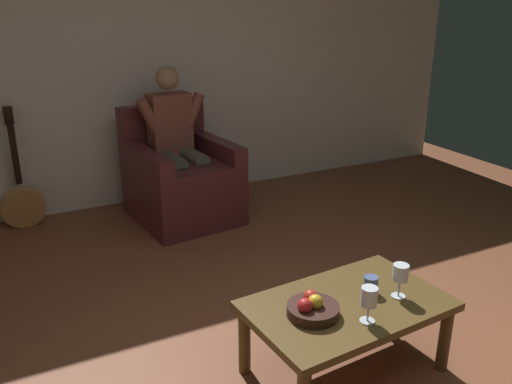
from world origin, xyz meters
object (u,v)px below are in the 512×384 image
object	(u,v)px
armchair	(181,181)
person_seated	(177,140)
guitar	(23,202)
fruit_bowl	(312,308)
coffee_table	(347,312)
candle_jar	(371,285)
wine_glass_near	(369,299)
wine_glass_far	(400,275)

from	to	relation	value
armchair	person_seated	world-z (taller)	person_seated
armchair	guitar	bearing A→B (deg)	-24.56
person_seated	guitar	size ratio (longest dim) A/B	1.28
armchair	fruit_bowl	distance (m)	2.29
coffee_table	candle_jar	bearing A→B (deg)	-172.44
person_seated	armchair	bearing A→B (deg)	90.00
guitar	wine_glass_near	size ratio (longest dim) A/B	5.62
armchair	coffee_table	world-z (taller)	armchair
person_seated	guitar	world-z (taller)	person_seated
wine_glass_near	candle_jar	distance (m)	0.27
guitar	wine_glass_near	bearing A→B (deg)	113.99
candle_jar	guitar	bearing A→B (deg)	-61.57
armchair	wine_glass_near	world-z (taller)	armchair
guitar	candle_jar	bearing A→B (deg)	118.43
person_seated	wine_glass_far	xyz separation A→B (m)	(-0.32, 2.37, -0.16)
guitar	candle_jar	world-z (taller)	guitar
wine_glass_near	coffee_table	bearing A→B (deg)	-95.33
person_seated	candle_jar	world-z (taller)	person_seated
person_seated	wine_glass_far	distance (m)	2.40
armchair	candle_jar	bearing A→B (deg)	88.56
guitar	wine_glass_far	size ratio (longest dim) A/B	5.64
wine_glass_near	person_seated	bearing A→B (deg)	-88.89
guitar	candle_jar	distance (m)	3.00
person_seated	fruit_bowl	world-z (taller)	person_seated
person_seated	guitar	distance (m)	1.34
person_seated	wine_glass_near	size ratio (longest dim) A/B	7.20
person_seated	candle_jar	bearing A→B (deg)	88.58
person_seated	fruit_bowl	distance (m)	2.34
armchair	fruit_bowl	world-z (taller)	armchair
guitar	armchair	bearing A→B (deg)	162.26
wine_glass_far	fruit_bowl	world-z (taller)	wine_glass_far
guitar	wine_glass_far	distance (m)	3.13
guitar	wine_glass_far	xyz separation A→B (m)	(-1.52, 2.72, 0.30)
armchair	candle_jar	world-z (taller)	armchair
fruit_bowl	candle_jar	bearing A→B (deg)	-174.19
person_seated	wine_glass_far	bearing A→B (deg)	90.78
coffee_table	wine_glass_near	xyz separation A→B (m)	(0.02, 0.17, 0.17)
armchair	person_seated	bearing A→B (deg)	-90.00
candle_jar	coffee_table	bearing A→B (deg)	7.56
armchair	coffee_table	xyz separation A→B (m)	(-0.06, 2.26, 0.01)
guitar	candle_jar	xyz separation A→B (m)	(-1.42, 2.63, 0.22)
wine_glass_near	guitar	bearing A→B (deg)	-66.01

